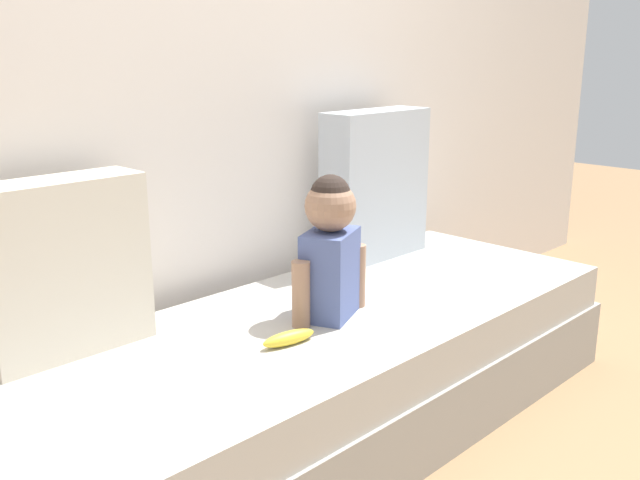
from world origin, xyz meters
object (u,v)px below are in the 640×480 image
at_px(throw_pillow_right, 375,185).
at_px(banana, 289,338).
at_px(couch, 315,377).
at_px(toddler, 330,247).
at_px(throw_pillow_left, 64,267).

distance_m(throw_pillow_right, banana, 0.98).
xyz_separation_m(couch, toddler, (0.05, -0.02, 0.43)).
bearing_deg(banana, toddler, 16.66).
xyz_separation_m(throw_pillow_right, banana, (-0.85, -0.41, -0.27)).
xyz_separation_m(throw_pillow_left, toddler, (0.70, -0.33, -0.02)).
distance_m(toddler, banana, 0.33).
xyz_separation_m(throw_pillow_left, banana, (0.46, -0.41, -0.22)).
height_order(throw_pillow_left, toddler, throw_pillow_left).
bearing_deg(throw_pillow_right, banana, -154.33).
height_order(throw_pillow_left, banana, throw_pillow_left).
distance_m(throw_pillow_right, toddler, 0.69).
height_order(throw_pillow_left, throw_pillow_right, throw_pillow_right).
bearing_deg(banana, throw_pillow_left, 138.14).
bearing_deg(throw_pillow_left, toddler, -25.49).
bearing_deg(throw_pillow_right, toddler, -150.98).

